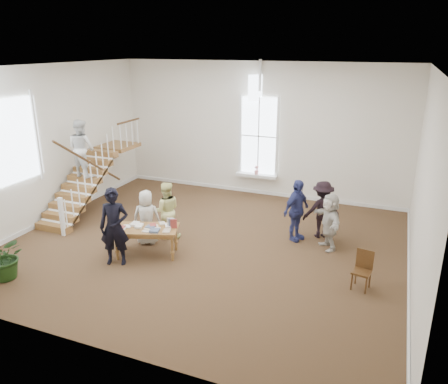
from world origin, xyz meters
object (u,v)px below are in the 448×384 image
at_px(library_table, 146,231).
at_px(woman_cluster_b, 322,209).
at_px(police_officer, 114,227).
at_px(floor_plant, 4,257).
at_px(elderly_woman, 147,217).
at_px(woman_cluster_c, 329,221).
at_px(woman_cluster_a, 296,210).
at_px(person_yellow, 166,210).
at_px(side_chair, 363,268).

distance_m(library_table, woman_cluster_b, 4.69).
height_order(police_officer, woman_cluster_b, police_officer).
bearing_deg(floor_plant, woman_cluster_b, 38.79).
relative_size(library_table, police_officer, 0.91).
height_order(police_officer, elderly_woman, police_officer).
bearing_deg(woman_cluster_c, woman_cluster_a, -134.63).
distance_m(library_table, person_yellow, 1.11).
distance_m(police_officer, person_yellow, 1.80).
relative_size(elderly_woman, person_yellow, 0.93).
height_order(library_table, woman_cluster_b, woman_cluster_b).
distance_m(elderly_woman, woman_cluster_c, 4.71).
relative_size(elderly_woman, woman_cluster_a, 0.87).
relative_size(police_officer, woman_cluster_c, 1.27).
relative_size(elderly_woman, woman_cluster_c, 0.98).
bearing_deg(woman_cluster_b, elderly_woman, -4.61).
bearing_deg(side_chair, police_officer, -159.06).
bearing_deg(woman_cluster_a, woman_cluster_b, -29.22).
xyz_separation_m(person_yellow, woman_cluster_c, (4.17, 0.96, -0.05)).
bearing_deg(police_officer, person_yellow, 55.84).
distance_m(elderly_woman, floor_plant, 3.41).
relative_size(elderly_woman, woman_cluster_b, 0.92).
distance_m(woman_cluster_a, woman_cluster_c, 0.93).
height_order(police_officer, person_yellow, police_officer).
xyz_separation_m(police_officer, floor_plant, (-1.84, -1.55, -0.40)).
relative_size(person_yellow, woman_cluster_c, 1.06).
distance_m(person_yellow, floor_plant, 4.00).
relative_size(library_table, woman_cluster_b, 1.09).
distance_m(woman_cluster_a, woman_cluster_b, 0.75).
bearing_deg(woman_cluster_c, elderly_woman, -103.97).
height_order(woman_cluster_b, side_chair, woman_cluster_b).
xyz_separation_m(library_table, side_chair, (5.11, 0.39, -0.18)).
distance_m(elderly_woman, woman_cluster_b, 4.68).
relative_size(woman_cluster_a, woman_cluster_b, 1.06).
height_order(police_officer, floor_plant, police_officer).
distance_m(woman_cluster_b, side_chair, 2.68).
relative_size(person_yellow, floor_plant, 1.46).
relative_size(woman_cluster_a, floor_plant, 1.55).
bearing_deg(woman_cluster_a, police_officer, 152.35).
bearing_deg(person_yellow, police_officer, 46.89).
bearing_deg(woman_cluster_a, elderly_woman, 138.90).
xyz_separation_m(floor_plant, side_chair, (7.41, 2.59, -0.07)).
bearing_deg(person_yellow, elderly_woman, 28.80).
relative_size(library_table, woman_cluster_a, 1.03).
bearing_deg(person_yellow, woman_cluster_b, 172.40).
bearing_deg(police_officer, side_chair, -10.72).
height_order(woman_cluster_b, woman_cluster_c, woman_cluster_b).
distance_m(woman_cluster_a, side_chair, 2.69).
bearing_deg(library_table, woman_cluster_c, 7.35).
distance_m(police_officer, floor_plant, 2.44).
bearing_deg(library_table, elderly_woman, 101.30).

